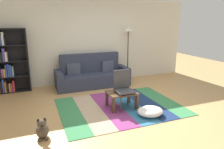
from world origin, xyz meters
name	(u,v)px	position (x,y,z in m)	size (l,w,h in m)	color
ground_plane	(124,109)	(0.00, 0.00, 0.00)	(14.00, 14.00, 0.00)	tan
back_wall	(92,41)	(0.00, 2.55, 1.35)	(6.80, 0.10, 2.70)	silver
rug	(120,106)	(-0.04, 0.16, 0.01)	(2.84, 2.12, 0.01)	#387F4C
couch	(92,75)	(-0.19, 2.02, 0.34)	(2.26, 0.80, 1.00)	#2D3347
bookshelf	(7,63)	(-2.56, 2.30, 0.86)	(0.90, 0.28, 1.81)	black
coffee_table	(122,95)	(-0.03, 0.09, 0.32)	(0.66, 0.51, 0.38)	#513826
pouf	(150,111)	(0.37, -0.53, 0.10)	(0.56, 0.49, 0.18)	white
dog	(42,129)	(-1.85, -0.60, 0.16)	(0.22, 0.35, 0.40)	#473D33
standing_lamp	(128,36)	(1.15, 2.25, 1.51)	(0.32, 0.32, 1.81)	black
tv_remote	(123,92)	(-0.03, 0.04, 0.40)	(0.04, 0.15, 0.02)	black
folding_chair	(123,86)	(0.00, 0.09, 0.53)	(0.40, 0.40, 0.90)	#38383D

